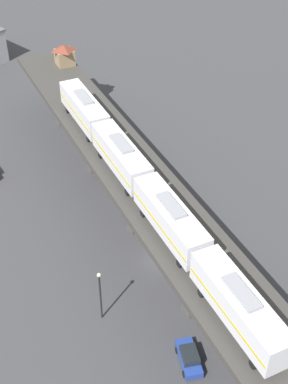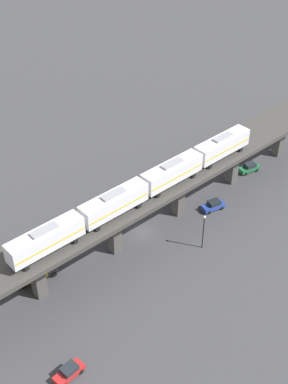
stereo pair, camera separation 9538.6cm
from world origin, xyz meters
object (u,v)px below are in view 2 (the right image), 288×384
object	(u,v)px
street_car_red	(69,372)
delivery_truck	(34,271)
subway_train	(144,187)
street_car_blue	(213,205)
street_car_green	(249,168)
street_lamp	(204,229)

from	to	relation	value
street_car_red	delivery_truck	xyz separation A→B (m)	(15.79, -11.21, 0.82)
subway_train	delivery_truck	distance (m)	22.02
street_car_blue	delivery_truck	xyz separation A→B (m)	(16.29, 31.23, 0.82)
street_car_green	street_car_red	bearing A→B (deg)	88.78
street_car_blue	street_lamp	bearing A→B (deg)	106.08
subway_train	street_car_red	world-z (taller)	subway_train
street_lamp	subway_train	bearing A→B (deg)	21.30
street_car_green	street_car_red	size ratio (longest dim) A/B	1.01
subway_train	delivery_truck	world-z (taller)	subway_train
street_car_green	delivery_truck	xyz separation A→B (m)	(17.01, 46.34, 0.82)
street_car_green	delivery_truck	size ratio (longest dim) A/B	0.64
subway_train	street_car_red	size ratio (longest dim) A/B	10.45
delivery_truck	street_lamp	world-z (taller)	street_lamp
delivery_truck	street_lamp	xyz separation A→B (m)	(-19.30, -20.79, 2.35)
street_car_red	street_car_green	bearing A→B (deg)	-91.22
street_car_green	street_car_blue	distance (m)	15.13
street_car_green	street_car_blue	xyz separation A→B (m)	(0.72, 15.12, 0.00)
street_car_green	subway_train	bearing A→B (deg)	76.23
subway_train	street_lamp	size ratio (longest dim) A/B	7.01
subway_train	delivery_truck	bearing A→B (deg)	60.07
subway_train	street_car_blue	bearing A→B (deg)	-114.52
delivery_truck	subway_train	bearing A→B (deg)	-119.93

